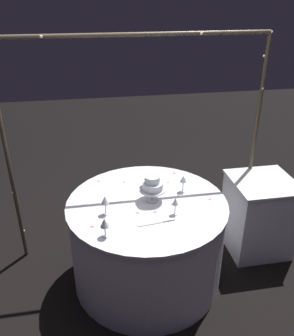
# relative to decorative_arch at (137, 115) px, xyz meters

# --- Properties ---
(ground_plane) EXTENTS (12.00, 12.00, 0.00)m
(ground_plane) POSITION_rel_decorative_arch_xyz_m (-0.00, -0.49, -1.39)
(ground_plane) COLOR black
(decorative_arch) EXTENTS (2.32, 0.06, 2.06)m
(decorative_arch) POSITION_rel_decorative_arch_xyz_m (0.00, 0.00, 0.00)
(decorative_arch) COLOR #473D2D
(decorative_arch) RESTS_ON ground
(main_table) EXTENTS (1.33, 1.33, 0.80)m
(main_table) POSITION_rel_decorative_arch_xyz_m (-0.00, -0.49, -0.99)
(main_table) COLOR white
(main_table) RESTS_ON ground
(side_table) EXTENTS (0.59, 0.59, 0.76)m
(side_table) POSITION_rel_decorative_arch_xyz_m (1.15, -0.27, -1.00)
(side_table) COLOR white
(side_table) RESTS_ON ground
(tiered_cake) EXTENTS (0.22, 0.22, 0.23)m
(tiered_cake) POSITION_rel_decorative_arch_xyz_m (0.05, -0.46, -0.45)
(tiered_cake) COLOR silver
(tiered_cake) RESTS_ON main_table
(wine_glass_0) EXTENTS (0.06, 0.06, 0.14)m
(wine_glass_0) POSITION_rel_decorative_arch_xyz_m (0.19, -0.69, -0.49)
(wine_glass_0) COLOR silver
(wine_glass_0) RESTS_ON main_table
(wine_glass_1) EXTENTS (0.06, 0.06, 0.15)m
(wine_glass_1) POSITION_rel_decorative_arch_xyz_m (0.34, -0.36, -0.48)
(wine_glass_1) COLOR silver
(wine_glass_1) RESTS_ON main_table
(wine_glass_2) EXTENTS (0.07, 0.07, 0.15)m
(wine_glass_2) POSITION_rel_decorative_arch_xyz_m (-0.37, -0.87, -0.48)
(wine_glass_2) COLOR silver
(wine_glass_2) RESTS_ON main_table
(wine_glass_3) EXTENTS (0.06, 0.06, 0.16)m
(wine_glass_3) POSITION_rel_decorative_arch_xyz_m (-0.35, -0.59, -0.47)
(wine_glass_3) COLOR silver
(wine_glass_3) RESTS_ON main_table
(cake_knife) EXTENTS (0.30, 0.06, 0.01)m
(cake_knife) POSITION_rel_decorative_arch_xyz_m (0.04, -0.78, -0.59)
(cake_knife) COLOR silver
(cake_knife) RESTS_ON main_table
(rose_petal_0) EXTENTS (0.02, 0.03, 0.00)m
(rose_petal_0) POSITION_rel_decorative_arch_xyz_m (-0.15, -0.13, -0.59)
(rose_petal_0) COLOR #EA6B84
(rose_petal_0) RESTS_ON main_table
(rose_petal_1) EXTENTS (0.04, 0.03, 0.00)m
(rose_petal_1) POSITION_rel_decorative_arch_xyz_m (-0.46, -0.75, -0.59)
(rose_petal_1) COLOR #EA6B84
(rose_petal_1) RESTS_ON main_table
(rose_petal_2) EXTENTS (0.04, 0.04, 0.00)m
(rose_petal_2) POSITION_rel_decorative_arch_xyz_m (-0.10, -0.63, -0.59)
(rose_petal_2) COLOR #EA6B84
(rose_petal_2) RESTS_ON main_table
(rose_petal_3) EXTENTS (0.04, 0.04, 0.00)m
(rose_petal_3) POSITION_rel_decorative_arch_xyz_m (0.03, -0.64, -0.59)
(rose_petal_3) COLOR #EA6B84
(rose_petal_3) RESTS_ON main_table
(rose_petal_4) EXTENTS (0.02, 0.03, 0.00)m
(rose_petal_4) POSITION_rel_decorative_arch_xyz_m (-0.33, -0.48, -0.59)
(rose_petal_4) COLOR #EA6B84
(rose_petal_4) RESTS_ON main_table
(rose_petal_5) EXTENTS (0.03, 0.03, 0.00)m
(rose_petal_5) POSITION_rel_decorative_arch_xyz_m (0.25, -0.19, -0.59)
(rose_petal_5) COLOR #EA6B84
(rose_petal_5) RESTS_ON main_table
(rose_petal_6) EXTENTS (0.04, 0.04, 0.00)m
(rose_petal_6) POSITION_rel_decorative_arch_xyz_m (-0.38, -0.06, -0.59)
(rose_petal_6) COLOR #EA6B84
(rose_petal_6) RESTS_ON main_table
(rose_petal_7) EXTENTS (0.03, 0.04, 0.00)m
(rose_petal_7) POSITION_rel_decorative_arch_xyz_m (0.20, -0.56, -0.59)
(rose_petal_7) COLOR #EA6B84
(rose_petal_7) RESTS_ON main_table
(rose_petal_8) EXTENTS (0.04, 0.03, 0.00)m
(rose_petal_8) POSITION_rel_decorative_arch_xyz_m (0.52, -0.53, -0.59)
(rose_petal_8) COLOR #EA6B84
(rose_petal_8) RESTS_ON main_table
(rose_petal_9) EXTENTS (0.03, 0.03, 0.00)m
(rose_petal_9) POSITION_rel_decorative_arch_xyz_m (0.28, -0.43, -0.59)
(rose_petal_9) COLOR #EA6B84
(rose_petal_9) RESTS_ON main_table
(rose_petal_10) EXTENTS (0.04, 0.04, 0.00)m
(rose_petal_10) POSITION_rel_decorative_arch_xyz_m (0.34, -0.03, -0.59)
(rose_petal_10) COLOR #EA6B84
(rose_petal_10) RESTS_ON main_table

